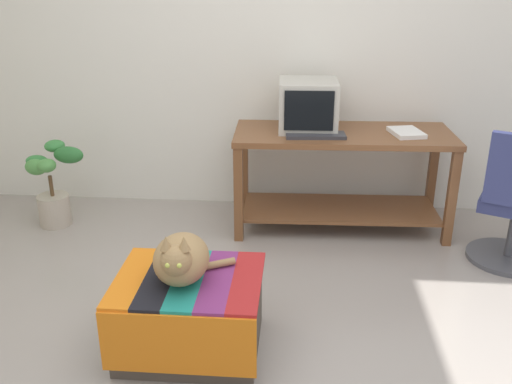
% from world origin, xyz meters
% --- Properties ---
extents(ground_plane, '(14.00, 14.00, 0.00)m').
position_xyz_m(ground_plane, '(0.00, 0.00, 0.00)').
color(ground_plane, '#9E9389').
extents(back_wall, '(8.00, 0.10, 2.60)m').
position_xyz_m(back_wall, '(0.00, 2.05, 1.30)').
color(back_wall, silver).
rests_on(back_wall, ground_plane).
extents(desk, '(1.53, 0.66, 0.72)m').
position_xyz_m(desk, '(0.54, 1.60, 0.49)').
color(desk, brown).
rests_on(desk, ground_plane).
extents(tv_monitor, '(0.41, 0.43, 0.34)m').
position_xyz_m(tv_monitor, '(0.29, 1.66, 0.89)').
color(tv_monitor, '#BCB7A8').
rests_on(tv_monitor, desk).
extents(keyboard, '(0.41, 0.18, 0.02)m').
position_xyz_m(keyboard, '(0.34, 1.46, 0.73)').
color(keyboard, '#333338').
rests_on(keyboard, desk).
extents(book, '(0.24, 0.29, 0.03)m').
position_xyz_m(book, '(0.96, 1.57, 0.73)').
color(book, white).
rests_on(book, desk).
extents(ottoman_with_blanket, '(0.70, 0.59, 0.40)m').
position_xyz_m(ottoman_with_blanket, '(-0.27, 0.09, 0.20)').
color(ottoman_with_blanket, '#4C4238').
rests_on(ottoman_with_blanket, ground_plane).
extents(cat, '(0.38, 0.39, 0.29)m').
position_xyz_m(cat, '(-0.30, 0.06, 0.52)').
color(cat, '#9E7A4C').
rests_on(cat, ottoman_with_blanket).
extents(potted_plant, '(0.44, 0.33, 0.62)m').
position_xyz_m(potted_plant, '(-1.55, 1.47, 0.29)').
color(potted_plant, '#B7A893').
rests_on(potted_plant, ground_plane).
extents(pen, '(0.08, 0.13, 0.01)m').
position_xyz_m(pen, '(0.99, 1.61, 0.72)').
color(pen, '#2351B2').
rests_on(pen, desk).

